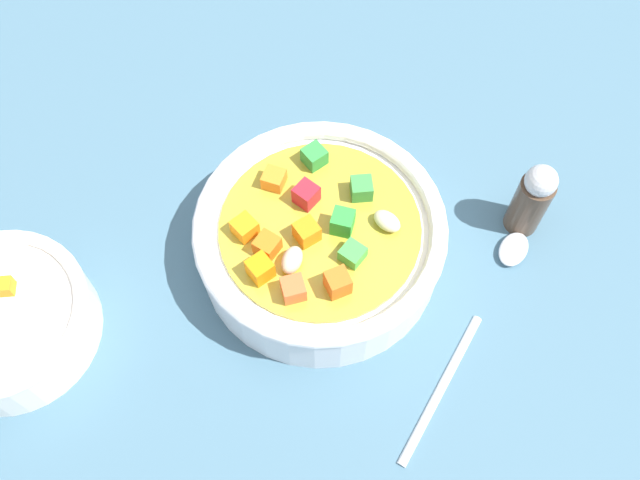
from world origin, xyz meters
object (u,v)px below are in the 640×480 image
side_bowl_small (5,320)px  pepper_shaker (532,199)px  soup_bowl_main (320,238)px  spoon (481,312)px

side_bowl_small → pepper_shaker: pepper_shaker is taller
soup_bowl_main → pepper_shaker: pepper_shaker is taller
soup_bowl_main → side_bowl_small: (11.89, 23.51, -0.61)cm
side_bowl_small → soup_bowl_main: bearing=-116.8°
spoon → side_bowl_small: side_bowl_small is taller
spoon → pepper_shaker: size_ratio=2.71×
spoon → side_bowl_small: (25.18, 29.70, 2.22)cm
side_bowl_small → pepper_shaker: 44.81cm
soup_bowl_main → pepper_shaker: size_ratio=2.52×
soup_bowl_main → spoon: (-13.29, -6.19, -2.83)cm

